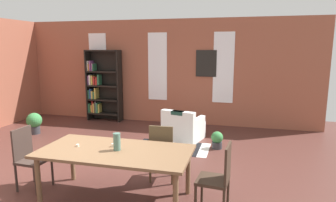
# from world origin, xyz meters

# --- Properties ---
(ground_plane) EXTENTS (10.74, 10.74, 0.00)m
(ground_plane) POSITION_xyz_m (0.00, 0.00, 0.00)
(ground_plane) COLOR #4D2A25
(back_wall_brick) EXTENTS (8.94, 0.12, 2.93)m
(back_wall_brick) POSITION_xyz_m (0.00, 4.19, 1.46)
(back_wall_brick) COLOR #9B543E
(back_wall_brick) RESTS_ON ground
(window_pane_0) EXTENTS (0.55, 0.02, 1.90)m
(window_pane_0) POSITION_xyz_m (-1.85, 4.12, 1.61)
(window_pane_0) COLOR white
(window_pane_1) EXTENTS (0.55, 0.02, 1.90)m
(window_pane_1) POSITION_xyz_m (0.00, 4.12, 1.61)
(window_pane_1) COLOR white
(window_pane_2) EXTENTS (0.55, 0.02, 1.90)m
(window_pane_2) POSITION_xyz_m (1.85, 4.12, 1.61)
(window_pane_2) COLOR white
(dining_table) EXTENTS (2.12, 1.03, 0.74)m
(dining_table) POSITION_xyz_m (0.68, -0.33, 0.67)
(dining_table) COLOR brown
(dining_table) RESTS_ON ground
(vase_on_table) EXTENTS (0.10, 0.10, 0.24)m
(vase_on_table) POSITION_xyz_m (0.71, -0.33, 0.86)
(vase_on_table) COLOR #4C7266
(vase_on_table) RESTS_ON dining_table
(tealight_candle_0) EXTENTS (0.04, 0.04, 0.04)m
(tealight_candle_0) POSITION_xyz_m (0.59, -0.21, 0.76)
(tealight_candle_0) COLOR silver
(tealight_candle_0) RESTS_ON dining_table
(tealight_candle_1) EXTENTS (0.04, 0.04, 0.03)m
(tealight_candle_1) POSITION_xyz_m (0.10, -0.34, 0.76)
(tealight_candle_1) COLOR silver
(tealight_candle_1) RESTS_ON dining_table
(dining_chair_head_right) EXTENTS (0.44, 0.44, 0.95)m
(dining_chair_head_right) POSITION_xyz_m (2.12, -0.34, 0.51)
(dining_chair_head_right) COLOR #39291E
(dining_chair_head_right) RESTS_ON ground
(dining_chair_head_left) EXTENTS (0.42, 0.42, 0.95)m
(dining_chair_head_left) POSITION_xyz_m (-0.75, -0.33, 0.51)
(dining_chair_head_left) COLOR #392B25
(dining_chair_head_left) RESTS_ON ground
(dining_chair_far_right) EXTENTS (0.42, 0.42, 0.95)m
(dining_chair_far_right) POSITION_xyz_m (1.16, 0.41, 0.51)
(dining_chair_far_right) COLOR #4C3E28
(dining_chair_far_right) RESTS_ON ground
(bookshelf_tall) EXTENTS (1.04, 0.33, 2.08)m
(bookshelf_tall) POSITION_xyz_m (-1.68, 3.93, 1.01)
(bookshelf_tall) COLOR black
(bookshelf_tall) RESTS_ON ground
(armchair_white) EXTENTS (0.96, 0.96, 0.75)m
(armchair_white) POSITION_xyz_m (1.06, 2.59, 0.28)
(armchair_white) COLOR silver
(armchair_white) RESTS_ON ground
(potted_plant_by_shelf) EXTENTS (0.38, 0.38, 0.53)m
(potted_plant_by_shelf) POSITION_xyz_m (-2.67, 2.17, 0.30)
(potted_plant_by_shelf) COLOR #333338
(potted_plant_by_shelf) RESTS_ON ground
(potted_plant_corner) EXTENTS (0.25, 0.25, 0.37)m
(potted_plant_corner) POSITION_xyz_m (1.89, 2.20, 0.19)
(potted_plant_corner) COLOR #333338
(potted_plant_corner) RESTS_ON ground
(striped_rug) EXTENTS (1.60, 0.89, 0.01)m
(striped_rug) POSITION_xyz_m (0.94, 2.02, 0.00)
(striped_rug) COLOR black
(striped_rug) RESTS_ON ground
(framed_picture) EXTENTS (0.56, 0.03, 0.72)m
(framed_picture) POSITION_xyz_m (1.39, 4.11, 1.72)
(framed_picture) COLOR black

